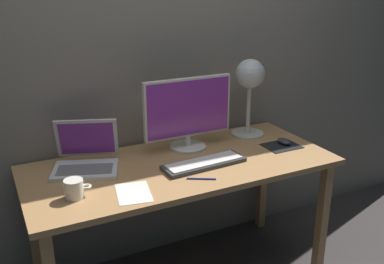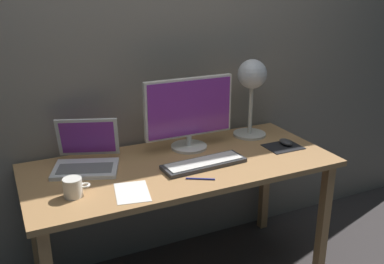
{
  "view_description": "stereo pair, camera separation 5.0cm",
  "coord_description": "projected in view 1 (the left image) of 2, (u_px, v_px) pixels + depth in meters",
  "views": [
    {
      "loc": [
        -0.88,
        -1.89,
        1.65
      ],
      "look_at": [
        0.04,
        -0.05,
        0.92
      ],
      "focal_mm": 40.81,
      "sensor_mm": 36.0,
      "label": 1
    },
    {
      "loc": [
        -0.84,
        -1.91,
        1.65
      ],
      "look_at": [
        0.04,
        -0.05,
        0.92
      ],
      "focal_mm": 40.81,
      "sensor_mm": 36.0,
      "label": 2
    }
  ],
  "objects": [
    {
      "name": "keyboard_main",
      "position": [
        204.0,
        163.0,
        2.23
      ],
      "size": [
        0.45,
        0.16,
        0.03
      ],
      "color": "#38383A",
      "rests_on": "desk"
    },
    {
      "name": "desk_lamp",
      "position": [
        250.0,
        81.0,
        2.56
      ],
      "size": [
        0.2,
        0.2,
        0.47
      ],
      "color": "beige",
      "rests_on": "desk"
    },
    {
      "name": "desk",
      "position": [
        182.0,
        177.0,
        2.3
      ],
      "size": [
        1.6,
        0.7,
        0.74
      ],
      "color": "tan",
      "rests_on": "ground"
    },
    {
      "name": "mouse",
      "position": [
        284.0,
        141.0,
        2.51
      ],
      "size": [
        0.06,
        0.1,
        0.03
      ],
      "primitive_type": "ellipsoid",
      "color": "#38383A",
      "rests_on": "mousepad"
    },
    {
      "name": "monitor",
      "position": [
        188.0,
        112.0,
        2.39
      ],
      "size": [
        0.51,
        0.2,
        0.4
      ],
      "color": "silver",
      "rests_on": "desk"
    },
    {
      "name": "paper_sheet_by_keyboard",
      "position": [
        134.0,
        193.0,
        1.95
      ],
      "size": [
        0.19,
        0.23,
        0.0
      ],
      "primitive_type": "cube",
      "rotation": [
        0.0,
        0.0,
        -0.2
      ],
      "color": "white",
      "rests_on": "desk"
    },
    {
      "name": "laptop",
      "position": [
        86.0,
        155.0,
        2.2
      ],
      "size": [
        0.39,
        0.38,
        0.24
      ],
      "color": "silver",
      "rests_on": "desk"
    },
    {
      "name": "mousepad",
      "position": [
        281.0,
        146.0,
        2.49
      ],
      "size": [
        0.2,
        0.16,
        0.0
      ],
      "primitive_type": "cube",
      "color": "black",
      "rests_on": "desk"
    },
    {
      "name": "back_wall",
      "position": [
        150.0,
        44.0,
        2.42
      ],
      "size": [
        4.8,
        0.06,
        2.6
      ],
      "primitive_type": "cube",
      "color": "gray",
      "rests_on": "ground"
    },
    {
      "name": "pen",
      "position": [
        202.0,
        179.0,
        2.08
      ],
      "size": [
        0.13,
        0.08,
        0.01
      ],
      "primitive_type": "cylinder",
      "rotation": [
        0.0,
        1.57,
        -0.52
      ],
      "color": "#2633A5",
      "rests_on": "desk"
    },
    {
      "name": "coffee_mug",
      "position": [
        74.0,
        189.0,
        1.9
      ],
      "size": [
        0.12,
        0.08,
        0.09
      ],
      "color": "white",
      "rests_on": "desk"
    }
  ]
}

